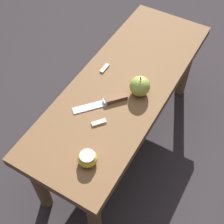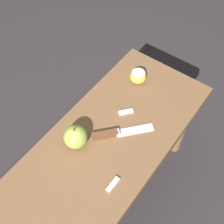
% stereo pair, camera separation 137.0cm
% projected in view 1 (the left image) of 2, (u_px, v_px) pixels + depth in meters
% --- Properties ---
extents(ground_plane, '(8.00, 8.00, 0.00)m').
position_uv_depth(ground_plane, '(122.00, 139.00, 1.67)').
color(ground_plane, '#2D282B').
extents(wooden_bench, '(1.07, 0.39, 0.45)m').
position_uv_depth(wooden_bench, '(124.00, 94.00, 1.37)').
color(wooden_bench, brown).
rests_on(wooden_bench, ground_plane).
extents(knife, '(0.19, 0.17, 0.02)m').
position_uv_depth(knife, '(108.00, 101.00, 1.24)').
color(knife, silver).
rests_on(knife, wooden_bench).
extents(apple_whole, '(0.08, 0.08, 0.09)m').
position_uv_depth(apple_whole, '(140.00, 86.00, 1.24)').
color(apple_whole, '#9EB747').
rests_on(apple_whole, wooden_bench).
extents(apple_cut, '(0.07, 0.07, 0.05)m').
position_uv_depth(apple_cut, '(88.00, 158.00, 1.06)').
color(apple_cut, gold).
rests_on(apple_cut, wooden_bench).
extents(apple_slice_near_knife, '(0.06, 0.02, 0.01)m').
position_uv_depth(apple_slice_near_knife, '(105.00, 68.00, 1.36)').
color(apple_slice_near_knife, beige).
rests_on(apple_slice_near_knife, wooden_bench).
extents(apple_slice_center, '(0.05, 0.05, 0.01)m').
position_uv_depth(apple_slice_center, '(99.00, 122.00, 1.18)').
color(apple_slice_center, beige).
rests_on(apple_slice_center, wooden_bench).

